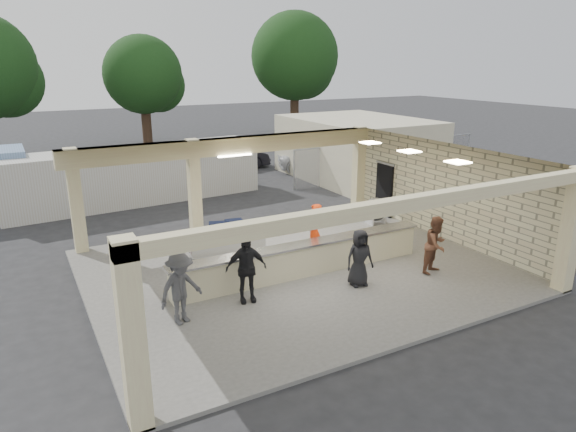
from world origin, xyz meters
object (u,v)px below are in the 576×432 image
car_white_b (367,152)px  car_dark (231,156)px  passenger_d (359,258)px  passenger_a (436,245)px  passenger_b (246,268)px  baggage_handler (314,233)px  drum_fan (376,210)px  container_white (136,175)px  passenger_c (181,288)px  baggage_counter (304,259)px  car_white_a (320,158)px  luggage_cart (223,240)px

car_white_b → car_dark: size_ratio=0.92×
passenger_d → car_white_b: passenger_d is taller
passenger_a → passenger_b: passenger_b is taller
baggage_handler → passenger_a: (2.66, -2.54, -0.05)m
baggage_handler → passenger_b: (-3.07, -1.62, -0.00)m
drum_fan → car_white_b: (7.56, 10.55, 0.01)m
passenger_b → container_white: bearing=101.8°
baggage_handler → passenger_c: baggage_handler is taller
passenger_b → car_white_b: passenger_b is taller
passenger_c → container_white: size_ratio=0.16×
baggage_counter → container_white: size_ratio=0.72×
passenger_a → car_white_a: 15.60m
drum_fan → car_white_b: car_white_b is taller
container_white → baggage_counter: bearing=-82.7°
passenger_c → car_white_a: (12.77, 14.10, -0.30)m
passenger_a → passenger_c: size_ratio=0.97×
luggage_cart → baggage_handler: (2.58, -1.24, 0.20)m
baggage_counter → baggage_handler: size_ratio=4.45×
car_dark → container_white: container_white is taller
container_white → car_white_b: bearing=4.9°
passenger_d → passenger_a: bearing=1.3°
passenger_b → passenger_a: bearing=2.0°
baggage_counter → car_white_b: car_white_b is taller
drum_fan → car_white_a: (3.74, 10.02, 0.07)m
passenger_b → passenger_d: bearing=0.9°
car_dark → container_white: size_ratio=0.39×
passenger_c → car_white_b: bearing=22.2°
passenger_a → car_dark: (0.80, 17.65, -0.24)m
baggage_counter → baggage_handler: (0.87, 0.82, 0.44)m
luggage_cart → car_white_b: luggage_cart is taller
car_dark → luggage_cart: bearing=162.6°
baggage_handler → passenger_c: bearing=-36.8°
baggage_counter → drum_fan: (4.98, 2.97, 0.04)m
car_white_a → passenger_c: bearing=158.6°
drum_fan → car_white_a: car_white_a is taller
passenger_b → car_white_a: passenger_b is taller
drum_fan → passenger_d: passenger_d is taller
passenger_b → car_dark: (6.53, 16.73, -0.29)m
container_white → car_white_a: bearing=5.5°
drum_fan → baggage_handler: 4.66m
drum_fan → passenger_b: passenger_b is taller
passenger_d → baggage_counter: bearing=134.8°
car_white_a → car_dark: 5.29m
passenger_c → container_white: bearing=62.8°
luggage_cart → car_white_b: 18.28m
baggage_counter → car_white_b: size_ratio=2.02×
drum_fan → passenger_a: size_ratio=0.57×
passenger_d → container_white: bearing=114.0°
drum_fan → container_white: container_white is taller
baggage_handler → car_dark: (3.46, 15.11, -0.29)m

